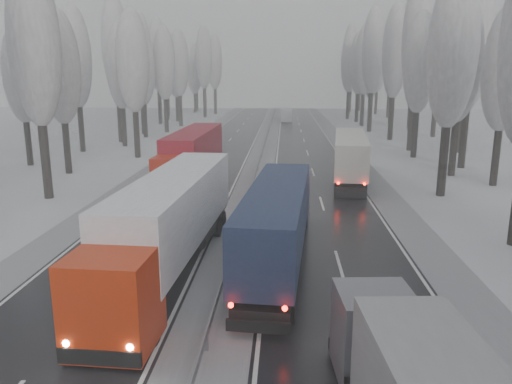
# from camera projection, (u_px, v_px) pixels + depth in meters

# --- Properties ---
(carriageway_right) EXTENTS (7.50, 200.00, 0.03)m
(carriageway_right) POSITION_uv_depth(u_px,v_px,m) (317.00, 186.00, 41.64)
(carriageway_right) COLOR black
(carriageway_right) RESTS_ON ground
(carriageway_left) EXTENTS (7.50, 200.00, 0.03)m
(carriageway_left) POSITION_uv_depth(u_px,v_px,m) (192.00, 184.00, 42.23)
(carriageway_left) COLOR black
(carriageway_left) RESTS_ON ground
(median_slush) EXTENTS (3.00, 200.00, 0.04)m
(median_slush) POSITION_uv_depth(u_px,v_px,m) (254.00, 185.00, 41.94)
(median_slush) COLOR #94979B
(median_slush) RESTS_ON ground
(shoulder_right) EXTENTS (2.40, 200.00, 0.04)m
(shoulder_right) POSITION_uv_depth(u_px,v_px,m) (377.00, 186.00, 41.37)
(shoulder_right) COLOR #94979B
(shoulder_right) RESTS_ON ground
(shoulder_left) EXTENTS (2.40, 200.00, 0.04)m
(shoulder_left) POSITION_uv_depth(u_px,v_px,m) (135.00, 183.00, 42.50)
(shoulder_left) COLOR #94979B
(shoulder_left) RESTS_ON ground
(median_guardrail) EXTENTS (0.12, 200.00, 0.76)m
(median_guardrail) POSITION_uv_depth(u_px,v_px,m) (254.00, 178.00, 41.79)
(median_guardrail) COLOR slate
(median_guardrail) RESTS_ON ground
(tree_18) EXTENTS (3.60, 3.60, 16.58)m
(tree_18) POSITION_uv_depth(u_px,v_px,m) (453.00, 51.00, 35.81)
(tree_18) COLOR black
(tree_18) RESTS_ON ground
(tree_19) EXTENTS (3.60, 3.60, 14.57)m
(tree_19) POSITION_uv_depth(u_px,v_px,m) (505.00, 70.00, 39.68)
(tree_19) COLOR black
(tree_19) RESTS_ON ground
(tree_20) EXTENTS (3.60, 3.60, 15.71)m
(tree_20) POSITION_uv_depth(u_px,v_px,m) (461.00, 62.00, 43.65)
(tree_20) COLOR black
(tree_20) RESTS_ON ground
(tree_21) EXTENTS (3.60, 3.60, 18.62)m
(tree_21) POSITION_uv_depth(u_px,v_px,m) (473.00, 43.00, 46.99)
(tree_21) COLOR black
(tree_21) RESTS_ON ground
(tree_22) EXTENTS (3.60, 3.60, 15.86)m
(tree_22) POSITION_uv_depth(u_px,v_px,m) (420.00, 63.00, 53.82)
(tree_22) COLOR black
(tree_22) RESTS_ON ground
(tree_23) EXTENTS (3.60, 3.60, 13.55)m
(tree_23) POSITION_uv_depth(u_px,v_px,m) (465.00, 77.00, 57.69)
(tree_23) COLOR black
(tree_23) RESTS_ON ground
(tree_24) EXTENTS (3.60, 3.60, 20.49)m
(tree_24) POSITION_uv_depth(u_px,v_px,m) (417.00, 39.00, 58.37)
(tree_24) COLOR black
(tree_24) RESTS_ON ground
(tree_25) EXTENTS (3.60, 3.60, 19.44)m
(tree_25) POSITION_uv_depth(u_px,v_px,m) (465.00, 46.00, 62.02)
(tree_25) COLOR black
(tree_25) RESTS_ON ground
(tree_26) EXTENTS (3.60, 3.60, 18.78)m
(tree_26) POSITION_uv_depth(u_px,v_px,m) (395.00, 52.00, 68.59)
(tree_26) COLOR black
(tree_26) RESTS_ON ground
(tree_27) EXTENTS (3.60, 3.60, 17.62)m
(tree_27) POSITION_uv_depth(u_px,v_px,m) (439.00, 59.00, 72.25)
(tree_27) COLOR black
(tree_27) RESTS_ON ground
(tree_28) EXTENTS (3.60, 3.60, 19.62)m
(tree_28) POSITION_uv_depth(u_px,v_px,m) (373.00, 52.00, 78.92)
(tree_28) COLOR black
(tree_28) RESTS_ON ground
(tree_29) EXTENTS (3.60, 3.60, 18.11)m
(tree_29) POSITION_uv_depth(u_px,v_px,m) (413.00, 59.00, 82.62)
(tree_29) COLOR black
(tree_29) RESTS_ON ground
(tree_30) EXTENTS (3.60, 3.60, 17.86)m
(tree_30) POSITION_uv_depth(u_px,v_px,m) (365.00, 61.00, 88.64)
(tree_30) COLOR black
(tree_30) RESTS_ON ground
(tree_31) EXTENTS (3.60, 3.60, 18.58)m
(tree_31) POSITION_uv_depth(u_px,v_px,m) (394.00, 59.00, 92.10)
(tree_31) COLOR black
(tree_31) RESTS_ON ground
(tree_32) EXTENTS (3.60, 3.60, 17.33)m
(tree_32) POSITION_uv_depth(u_px,v_px,m) (359.00, 64.00, 96.02)
(tree_32) COLOR black
(tree_32) RESTS_ON ground
(tree_33) EXTENTS (3.60, 3.60, 14.33)m
(tree_33) POSITION_uv_depth(u_px,v_px,m) (371.00, 74.00, 100.17)
(tree_33) COLOR black
(tree_33) RESTS_ON ground
(tree_34) EXTENTS (3.60, 3.60, 17.63)m
(tree_34) POSITION_uv_depth(u_px,v_px,m) (350.00, 63.00, 102.93)
(tree_34) COLOR black
(tree_34) RESTS_ON ground
(tree_35) EXTENTS (3.60, 3.60, 18.25)m
(tree_35) POSITION_uv_depth(u_px,v_px,m) (391.00, 62.00, 106.21)
(tree_35) COLOR black
(tree_35) RESTS_ON ground
(tree_36) EXTENTS (3.60, 3.60, 20.23)m
(tree_36) POSITION_uv_depth(u_px,v_px,m) (350.00, 57.00, 112.05)
(tree_36) COLOR black
(tree_36) RESTS_ON ground
(tree_37) EXTENTS (3.60, 3.60, 16.37)m
(tree_37) POSITION_uv_depth(u_px,v_px,m) (378.00, 68.00, 116.11)
(tree_37) COLOR black
(tree_37) RESTS_ON ground
(tree_38) EXTENTS (3.60, 3.60, 17.97)m
(tree_38) POSITION_uv_depth(u_px,v_px,m) (351.00, 64.00, 122.55)
(tree_38) COLOR black
(tree_38) RESTS_ON ground
(tree_39) EXTENTS (3.60, 3.60, 16.19)m
(tree_39) POSITION_uv_depth(u_px,v_px,m) (360.00, 69.00, 126.54)
(tree_39) COLOR black
(tree_39) RESTS_ON ground
(tree_58) EXTENTS (3.60, 3.60, 17.21)m
(tree_58) POSITION_uv_depth(u_px,v_px,m) (34.00, 44.00, 34.97)
(tree_58) COLOR black
(tree_58) RESTS_ON ground
(tree_60) EXTENTS (3.60, 3.60, 14.84)m
(tree_60) POSITION_uv_depth(u_px,v_px,m) (60.00, 68.00, 44.82)
(tree_60) COLOR black
(tree_60) RESTS_ON ground
(tree_61) EXTENTS (3.60, 3.60, 13.95)m
(tree_61) POSITION_uv_depth(u_px,v_px,m) (21.00, 75.00, 49.16)
(tree_61) COLOR black
(tree_61) RESTS_ON ground
(tree_62) EXTENTS (3.60, 3.60, 16.04)m
(tree_62) POSITION_uv_depth(u_px,v_px,m) (133.00, 62.00, 53.70)
(tree_62) COLOR black
(tree_62) RESTS_ON ground
(tree_63) EXTENTS (3.60, 3.60, 16.88)m
(tree_63) POSITION_uv_depth(u_px,v_px,m) (76.00, 58.00, 57.90)
(tree_63) COLOR black
(tree_63) RESTS_ON ground
(tree_64) EXTENTS (3.60, 3.60, 15.42)m
(tree_64) POSITION_uv_depth(u_px,v_px,m) (120.00, 67.00, 62.76)
(tree_64) COLOR black
(tree_64) RESTS_ON ground
(tree_65) EXTENTS (3.60, 3.60, 19.48)m
(tree_65) POSITION_uv_depth(u_px,v_px,m) (116.00, 48.00, 66.16)
(tree_65) COLOR black
(tree_65) RESTS_ON ground
(tree_66) EXTENTS (3.60, 3.60, 15.23)m
(tree_66) POSITION_uv_depth(u_px,v_px,m) (143.00, 69.00, 72.15)
(tree_66) COLOR black
(tree_66) RESTS_ON ground
(tree_67) EXTENTS (3.60, 3.60, 17.09)m
(tree_67) POSITION_uv_depth(u_px,v_px,m) (141.00, 62.00, 75.84)
(tree_67) COLOR black
(tree_67) RESTS_ON ground
(tree_68) EXTENTS (3.60, 3.60, 16.65)m
(tree_68) POSITION_uv_depth(u_px,v_px,m) (164.00, 64.00, 78.43)
(tree_68) COLOR black
(tree_68) RESTS_ON ground
(tree_69) EXTENTS (3.60, 3.60, 19.35)m
(tree_69) POSITION_uv_depth(u_px,v_px,m) (140.00, 54.00, 82.19)
(tree_69) COLOR black
(tree_69) RESTS_ON ground
(tree_70) EXTENTS (3.60, 3.60, 17.09)m
(tree_70) POSITION_uv_depth(u_px,v_px,m) (179.00, 63.00, 88.15)
(tree_70) COLOR black
(tree_70) RESTS_ON ground
(tree_71) EXTENTS (3.60, 3.60, 19.61)m
(tree_71) POSITION_uv_depth(u_px,v_px,m) (158.00, 55.00, 91.93)
(tree_71) COLOR black
(tree_71) RESTS_ON ground
(tree_72) EXTENTS (3.60, 3.60, 15.11)m
(tree_72) POSITION_uv_depth(u_px,v_px,m) (176.00, 71.00, 97.66)
(tree_72) COLOR black
(tree_72) RESTS_ON ground
(tree_73) EXTENTS (3.60, 3.60, 17.22)m
(tree_73) POSITION_uv_depth(u_px,v_px,m) (166.00, 65.00, 101.40)
(tree_73) COLOR black
(tree_73) RESTS_ON ground
(tree_74) EXTENTS (3.60, 3.60, 19.68)m
(tree_74) POSITION_uv_depth(u_px,v_px,m) (204.00, 58.00, 107.27)
(tree_74) COLOR black
(tree_74) RESTS_ON ground
(tree_75) EXTENTS (3.60, 3.60, 18.60)m
(tree_75) POSITION_uv_depth(u_px,v_px,m) (166.00, 62.00, 111.83)
(tree_75) COLOR black
(tree_75) RESTS_ON ground
(tree_76) EXTENTS (3.60, 3.60, 18.55)m
(tree_76) POSITION_uv_depth(u_px,v_px,m) (215.00, 62.00, 116.51)
(tree_76) COLOR black
(tree_76) RESTS_ON ground
(tree_77) EXTENTS (3.60, 3.60, 14.32)m
(tree_77) POSITION_uv_depth(u_px,v_px,m) (194.00, 74.00, 121.33)
(tree_77) COLOR black
(tree_77) RESTS_ON ground
(tree_78) EXTENTS (3.60, 3.60, 19.55)m
(tree_78) POSITION_uv_depth(u_px,v_px,m) (204.00, 60.00, 122.97)
(tree_78) COLOR black
(tree_78) RESTS_ON ground
(tree_79) EXTENTS (3.60, 3.60, 17.07)m
(tree_79) POSITION_uv_depth(u_px,v_px,m) (196.00, 67.00, 127.37)
(tree_79) COLOR black
(tree_79) RESTS_ON ground
(truck_blue_box) EXTENTS (3.69, 15.71, 4.00)m
(truck_blue_box) POSITION_uv_depth(u_px,v_px,m) (279.00, 216.00, 24.17)
(truck_blue_box) COLOR #1A1E41
(truck_blue_box) RESTS_ON ground
(truck_cream_box) EXTENTS (4.08, 15.95, 4.06)m
(truck_cream_box) POSITION_uv_depth(u_px,v_px,m) (350.00, 153.00, 43.35)
(truck_cream_box) COLOR #9D968B
(truck_cream_box) RESTS_ON ground
(box_truck_distant) EXTENTS (2.33, 7.16, 2.66)m
(box_truck_distant) POSITION_uv_depth(u_px,v_px,m) (286.00, 115.00, 98.71)
(box_truck_distant) COLOR #A8ABAF
(box_truck_distant) RESTS_ON ground
(truck_red_white) EXTENTS (3.64, 17.34, 4.42)m
(truck_red_white) POSITION_uv_depth(u_px,v_px,m) (169.00, 219.00, 22.75)
(truck_red_white) COLOR #B5280A
(truck_red_white) RESTS_ON ground
(truck_red_red) EXTENTS (3.08, 17.16, 4.38)m
(truck_red_red) POSITION_uv_depth(u_px,v_px,m) (192.00, 153.00, 42.19)
(truck_red_red) COLOR #B11D0A
(truck_red_red) RESTS_ON ground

